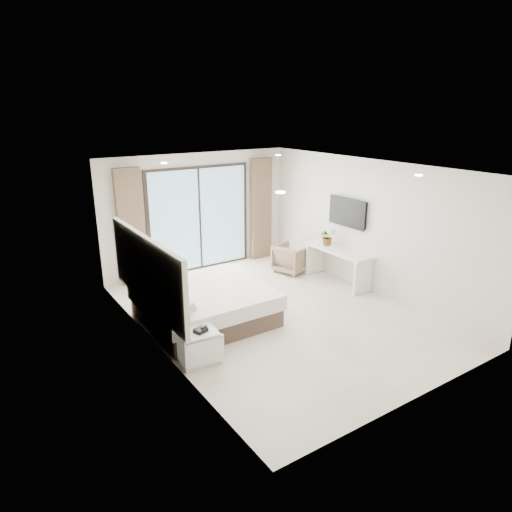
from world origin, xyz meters
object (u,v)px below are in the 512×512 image
at_px(console_desk, 338,258).
at_px(bed, 204,305).
at_px(nightstand, 198,347).
at_px(armchair, 291,257).

bearing_deg(console_desk, bed, -178.77).
xyz_separation_m(bed, console_desk, (3.28, 0.07, 0.25)).
xyz_separation_m(nightstand, console_desk, (4.00, 1.27, 0.31)).
relative_size(bed, console_desk, 1.29).
xyz_separation_m(bed, armchair, (2.87, 1.17, 0.04)).
distance_m(bed, armchair, 3.10).
bearing_deg(bed, nightstand, -121.02).
bearing_deg(console_desk, nightstand, -162.39).
bearing_deg(armchair, nightstand, 105.70).
relative_size(nightstand, armchair, 0.86).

